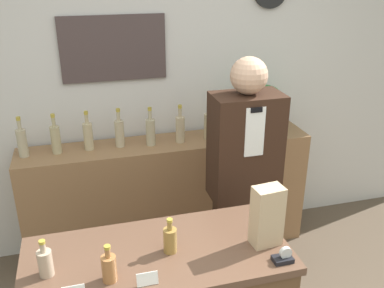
% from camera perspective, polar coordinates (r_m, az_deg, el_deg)
% --- Properties ---
extents(back_wall, '(5.20, 0.09, 2.70)m').
position_cam_1_polar(back_wall, '(3.25, -5.53, 8.66)').
color(back_wall, silver).
rests_on(back_wall, ground_plane).
extents(back_shelf, '(2.17, 0.36, 0.93)m').
position_cam_1_polar(back_shelf, '(3.38, -3.08, -7.02)').
color(back_shelf, '#8E6642').
rests_on(back_shelf, ground_plane).
extents(shopkeeper, '(0.42, 0.27, 1.67)m').
position_cam_1_polar(shopkeeper, '(2.76, 6.81, -5.76)').
color(shopkeeper, '#331E14').
rests_on(shopkeeper, ground_plane).
extents(potted_plant, '(0.31, 0.31, 0.39)m').
position_cam_1_polar(potted_plant, '(3.29, 9.67, 4.82)').
color(potted_plant, '#9E998E').
rests_on(potted_plant, back_shelf).
extents(paper_bag, '(0.15, 0.11, 0.30)m').
position_cam_1_polar(paper_bag, '(2.05, 9.97, -9.46)').
color(paper_bag, tan).
rests_on(paper_bag, display_counter).
extents(tape_dispenser, '(0.09, 0.06, 0.07)m').
position_cam_1_polar(tape_dispenser, '(2.03, 12.12, -14.50)').
color(tape_dispenser, black).
rests_on(tape_dispenser, display_counter).
extents(price_card_right, '(0.09, 0.02, 0.06)m').
position_cam_1_polar(price_card_right, '(1.87, -5.97, -17.47)').
color(price_card_right, white).
rests_on(price_card_right, display_counter).
extents(counter_bottle_0, '(0.06, 0.06, 0.18)m').
position_cam_1_polar(counter_bottle_0, '(1.99, -18.98, -14.67)').
color(counter_bottle_0, tan).
rests_on(counter_bottle_0, display_counter).
extents(counter_bottle_1, '(0.06, 0.06, 0.18)m').
position_cam_1_polar(counter_bottle_1, '(1.89, -11.00, -15.86)').
color(counter_bottle_1, '#A76C3C').
rests_on(counter_bottle_1, display_counter).
extents(counter_bottle_2, '(0.06, 0.06, 0.18)m').
position_cam_1_polar(counter_bottle_2, '(2.02, -2.94, -12.58)').
color(counter_bottle_2, olive).
rests_on(counter_bottle_2, display_counter).
extents(shelf_bottle_0, '(0.07, 0.07, 0.29)m').
position_cam_1_polar(shelf_bottle_0, '(3.12, -21.71, 0.27)').
color(shelf_bottle_0, tan).
rests_on(shelf_bottle_0, back_shelf).
extents(shelf_bottle_1, '(0.07, 0.07, 0.29)m').
position_cam_1_polar(shelf_bottle_1, '(3.09, -17.71, 0.69)').
color(shelf_bottle_1, tan).
rests_on(shelf_bottle_1, back_shelf).
extents(shelf_bottle_2, '(0.07, 0.07, 0.29)m').
position_cam_1_polar(shelf_bottle_2, '(3.09, -13.68, 1.14)').
color(shelf_bottle_2, tan).
rests_on(shelf_bottle_2, back_shelf).
extents(shelf_bottle_3, '(0.07, 0.07, 0.29)m').
position_cam_1_polar(shelf_bottle_3, '(3.10, -9.64, 1.55)').
color(shelf_bottle_3, tan).
rests_on(shelf_bottle_3, back_shelf).
extents(shelf_bottle_4, '(0.07, 0.07, 0.29)m').
position_cam_1_polar(shelf_bottle_4, '(3.09, -5.55, 1.74)').
color(shelf_bottle_4, tan).
rests_on(shelf_bottle_4, back_shelf).
extents(shelf_bottle_5, '(0.07, 0.07, 0.29)m').
position_cam_1_polar(shelf_bottle_5, '(3.13, -1.59, 2.10)').
color(shelf_bottle_5, tan).
rests_on(shelf_bottle_5, back_shelf).
extents(shelf_bottle_6, '(0.07, 0.07, 0.29)m').
position_cam_1_polar(shelf_bottle_6, '(3.19, 2.21, 2.53)').
color(shelf_bottle_6, tan).
rests_on(shelf_bottle_6, back_shelf).
extents(shelf_bottle_7, '(0.07, 0.07, 0.29)m').
position_cam_1_polar(shelf_bottle_7, '(3.28, 5.74, 3.01)').
color(shelf_bottle_7, tan).
rests_on(shelf_bottle_7, back_shelf).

